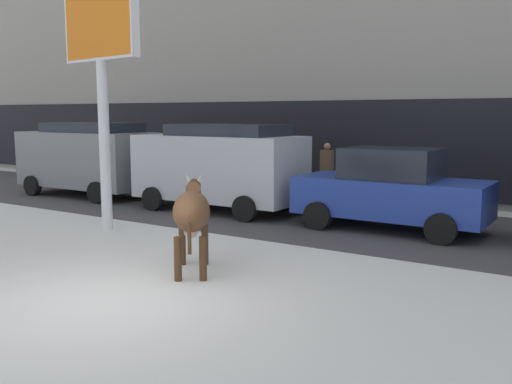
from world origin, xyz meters
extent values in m
plane|color=silver|center=(0.00, 0.00, 0.00)|extent=(120.00, 120.00, 0.00)
cube|color=#423F3F|center=(0.00, 7.20, 0.00)|extent=(60.00, 5.60, 0.01)
cube|color=black|center=(0.00, 10.89, 1.60)|extent=(43.12, 0.10, 2.80)
ellipsoid|color=brown|center=(0.11, 1.78, 1.02)|extent=(1.32, 1.48, 0.64)
cylinder|color=#472D19|center=(-0.34, 2.06, 0.35)|extent=(0.12, 0.12, 0.70)
cylinder|color=#472D19|center=(-0.02, 2.29, 0.35)|extent=(0.12, 0.12, 0.70)
cylinder|color=#472D19|center=(0.25, 1.27, 0.35)|extent=(0.12, 0.12, 0.70)
cylinder|color=#472D19|center=(0.56, 1.51, 0.35)|extent=(0.12, 0.12, 0.70)
cylinder|color=brown|center=(-0.33, 2.39, 1.20)|extent=(0.49, 0.54, 0.44)
ellipsoid|color=#472D19|center=(-0.47, 2.56, 1.30)|extent=(0.46, 0.50, 0.28)
cone|color=beige|center=(-0.53, 2.46, 1.46)|extent=(0.13, 0.12, 0.15)
cone|color=beige|center=(-0.35, 2.60, 1.46)|extent=(0.13, 0.12, 0.15)
cylinder|color=#472D19|center=(0.51, 1.25, 0.77)|extent=(0.06, 0.06, 0.60)
ellipsoid|color=beige|center=(0.22, 1.64, 0.72)|extent=(0.36, 0.37, 0.20)
cylinder|color=silver|center=(-3.79, 3.49, 1.90)|extent=(0.24, 0.24, 3.80)
cube|color=silver|center=(-3.79, 3.49, 4.65)|extent=(2.52, 0.57, 1.82)
cube|color=orange|center=(-3.79, 3.46, 4.65)|extent=(2.40, 0.51, 1.70)
cube|color=slate|center=(-8.34, 6.82, 1.17)|extent=(4.61, 1.93, 1.70)
cube|color=#1E232D|center=(-8.04, 6.82, 2.17)|extent=(3.01, 1.69, 0.30)
cylinder|color=black|center=(-6.86, 7.78, 0.32)|extent=(0.64, 0.22, 0.64)
cylinder|color=black|center=(-6.84, 5.88, 0.32)|extent=(0.64, 0.22, 0.64)
cylinder|color=black|center=(-9.85, 7.76, 0.32)|extent=(0.64, 0.22, 0.64)
cylinder|color=black|center=(-9.83, 5.86, 0.32)|extent=(0.64, 0.22, 0.64)
cube|color=#B7BABF|center=(-3.15, 6.84, 1.17)|extent=(4.61, 1.93, 1.70)
cube|color=#1E232D|center=(-2.85, 6.85, 2.17)|extent=(3.01, 1.69, 0.30)
cylinder|color=black|center=(-1.66, 7.80, 0.32)|extent=(0.64, 0.22, 0.64)
cylinder|color=black|center=(-1.65, 5.90, 0.32)|extent=(0.64, 0.22, 0.64)
cylinder|color=black|center=(-4.65, 7.78, 0.32)|extent=(0.64, 0.22, 0.64)
cylinder|color=black|center=(-4.64, 5.88, 0.32)|extent=(0.64, 0.22, 0.64)
cube|color=#233D9E|center=(1.61, 6.91, 0.74)|extent=(4.21, 1.79, 0.84)
cube|color=#1E232D|center=(1.61, 6.91, 1.50)|extent=(2.01, 1.56, 0.68)
cylinder|color=black|center=(2.97, 7.80, 0.32)|extent=(0.64, 0.22, 0.64)
cylinder|color=black|center=(2.98, 6.04, 0.32)|extent=(0.64, 0.22, 0.64)
cylinder|color=black|center=(0.24, 7.78, 0.32)|extent=(0.64, 0.22, 0.64)
cylinder|color=black|center=(0.25, 6.02, 0.32)|extent=(0.64, 0.22, 0.64)
cylinder|color=#282833|center=(-6.91, 9.98, 0.44)|extent=(0.24, 0.24, 0.88)
cube|color=#386B42|center=(-6.91, 9.98, 1.20)|extent=(0.36, 0.22, 0.64)
sphere|color=tan|center=(-6.91, 9.98, 1.63)|extent=(0.20, 0.20, 0.20)
cylinder|color=#282833|center=(-1.49, 9.98, 0.44)|extent=(0.24, 0.24, 0.88)
cube|color=brown|center=(-1.49, 9.98, 1.20)|extent=(0.36, 0.22, 0.64)
sphere|color=#9E7051|center=(-1.49, 9.98, 1.63)|extent=(0.20, 0.20, 0.20)
camera|label=1|loc=(6.00, -5.26, 2.59)|focal=39.95mm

